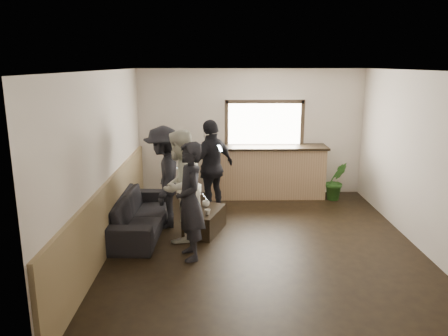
{
  "coord_description": "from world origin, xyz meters",
  "views": [
    {
      "loc": [
        -0.73,
        -6.67,
        2.9
      ],
      "look_at": [
        -0.63,
        0.4,
        1.2
      ],
      "focal_mm": 35.0,
      "sensor_mm": 36.0,
      "label": 1
    }
  ],
  "objects_px": {
    "coffee_table": "(205,221)",
    "cup_b": "(208,212)",
    "bar_counter": "(265,168)",
    "person_a": "(190,201)",
    "potted_plant": "(336,181)",
    "person_b": "(180,186)",
    "sofa": "(138,214)",
    "cup_a": "(206,204)",
    "person_d": "(212,167)",
    "person_c": "(164,177)"
  },
  "relations": [
    {
      "from": "person_c",
      "to": "person_d",
      "type": "relative_size",
      "value": 0.98
    },
    {
      "from": "person_b",
      "to": "person_c",
      "type": "relative_size",
      "value": 1.01
    },
    {
      "from": "bar_counter",
      "to": "person_a",
      "type": "bearing_deg",
      "value": -114.75
    },
    {
      "from": "person_c",
      "to": "cup_a",
      "type": "bearing_deg",
      "value": 75.77
    },
    {
      "from": "person_a",
      "to": "person_c",
      "type": "distance_m",
      "value": 1.45
    },
    {
      "from": "person_a",
      "to": "person_b",
      "type": "bearing_deg",
      "value": 179.12
    },
    {
      "from": "coffee_table",
      "to": "sofa",
      "type": "bearing_deg",
      "value": 178.17
    },
    {
      "from": "sofa",
      "to": "person_b",
      "type": "relative_size",
      "value": 1.21
    },
    {
      "from": "bar_counter",
      "to": "person_b",
      "type": "distance_m",
      "value": 2.96
    },
    {
      "from": "cup_b",
      "to": "person_b",
      "type": "height_order",
      "value": "person_b"
    },
    {
      "from": "coffee_table",
      "to": "potted_plant",
      "type": "bearing_deg",
      "value": 33.35
    },
    {
      "from": "person_b",
      "to": "sofa",
      "type": "bearing_deg",
      "value": -92.59
    },
    {
      "from": "person_b",
      "to": "bar_counter",
      "type": "bearing_deg",
      "value": 167.75
    },
    {
      "from": "sofa",
      "to": "person_c",
      "type": "distance_m",
      "value": 0.79
    },
    {
      "from": "coffee_table",
      "to": "person_b",
      "type": "relative_size",
      "value": 0.49
    },
    {
      "from": "potted_plant",
      "to": "person_c",
      "type": "bearing_deg",
      "value": -156.6
    },
    {
      "from": "cup_b",
      "to": "potted_plant",
      "type": "relative_size",
      "value": 0.12
    },
    {
      "from": "person_a",
      "to": "person_b",
      "type": "relative_size",
      "value": 0.96
    },
    {
      "from": "person_d",
      "to": "potted_plant",
      "type": "bearing_deg",
      "value": 151.82
    },
    {
      "from": "sofa",
      "to": "person_d",
      "type": "bearing_deg",
      "value": -50.71
    },
    {
      "from": "cup_a",
      "to": "cup_b",
      "type": "height_order",
      "value": "cup_a"
    },
    {
      "from": "cup_a",
      "to": "person_c",
      "type": "xyz_separation_m",
      "value": [
        -0.74,
        0.12,
        0.46
      ]
    },
    {
      "from": "coffee_table",
      "to": "cup_a",
      "type": "bearing_deg",
      "value": 85.26
    },
    {
      "from": "cup_b",
      "to": "person_a",
      "type": "height_order",
      "value": "person_a"
    },
    {
      "from": "bar_counter",
      "to": "potted_plant",
      "type": "relative_size",
      "value": 3.21
    },
    {
      "from": "cup_b",
      "to": "person_d",
      "type": "relative_size",
      "value": 0.05
    },
    {
      "from": "cup_a",
      "to": "cup_b",
      "type": "bearing_deg",
      "value": -84.55
    },
    {
      "from": "potted_plant",
      "to": "person_c",
      "type": "xyz_separation_m",
      "value": [
        -3.52,
        -1.52,
        0.5
      ]
    },
    {
      "from": "sofa",
      "to": "cup_b",
      "type": "distance_m",
      "value": 1.27
    },
    {
      "from": "coffee_table",
      "to": "cup_b",
      "type": "distance_m",
      "value": 0.34
    },
    {
      "from": "sofa",
      "to": "coffee_table",
      "type": "distance_m",
      "value": 1.18
    },
    {
      "from": "bar_counter",
      "to": "sofa",
      "type": "distance_m",
      "value": 3.22
    },
    {
      "from": "bar_counter",
      "to": "cup_b",
      "type": "distance_m",
      "value": 2.65
    },
    {
      "from": "cup_a",
      "to": "potted_plant",
      "type": "xyz_separation_m",
      "value": [
        2.78,
        1.65,
        -0.04
      ]
    },
    {
      "from": "person_d",
      "to": "cup_b",
      "type": "bearing_deg",
      "value": 41.77
    },
    {
      "from": "person_d",
      "to": "sofa",
      "type": "bearing_deg",
      "value": -8.46
    },
    {
      "from": "person_a",
      "to": "person_d",
      "type": "bearing_deg",
      "value": 154.47
    },
    {
      "from": "coffee_table",
      "to": "person_a",
      "type": "bearing_deg",
      "value": -100.15
    },
    {
      "from": "bar_counter",
      "to": "person_d",
      "type": "relative_size",
      "value": 1.45
    },
    {
      "from": "coffee_table",
      "to": "cup_a",
      "type": "relative_size",
      "value": 6.8
    },
    {
      "from": "coffee_table",
      "to": "person_c",
      "type": "bearing_deg",
      "value": 156.56
    },
    {
      "from": "cup_a",
      "to": "person_b",
      "type": "height_order",
      "value": "person_b"
    },
    {
      "from": "person_b",
      "to": "cup_a",
      "type": "bearing_deg",
      "value": 163.52
    },
    {
      "from": "coffee_table",
      "to": "person_c",
      "type": "height_order",
      "value": "person_c"
    },
    {
      "from": "coffee_table",
      "to": "potted_plant",
      "type": "relative_size",
      "value": 1.08
    },
    {
      "from": "potted_plant",
      "to": "person_b",
      "type": "relative_size",
      "value": 0.45
    },
    {
      "from": "sofa",
      "to": "potted_plant",
      "type": "relative_size",
      "value": 2.68
    },
    {
      "from": "cup_a",
      "to": "person_a",
      "type": "xyz_separation_m",
      "value": [
        -0.2,
        -1.22,
        0.44
      ]
    },
    {
      "from": "cup_b",
      "to": "person_c",
      "type": "xyz_separation_m",
      "value": [
        -0.78,
        0.54,
        0.47
      ]
    },
    {
      "from": "person_b",
      "to": "person_d",
      "type": "height_order",
      "value": "person_d"
    }
  ]
}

